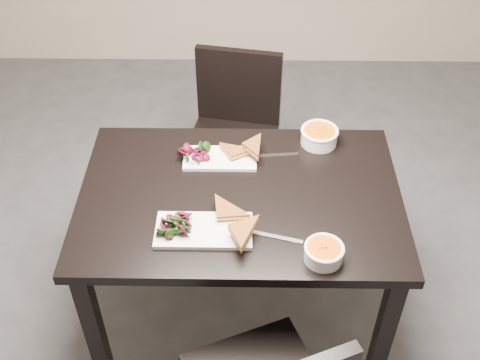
{
  "coord_description": "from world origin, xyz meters",
  "views": [
    {
      "loc": [
        -0.19,
        -1.32,
        2.26
      ],
      "look_at": [
        -0.21,
        0.28,
        0.82
      ],
      "focal_mm": 44.35,
      "sensor_mm": 36.0,
      "label": 1
    }
  ],
  "objects": [
    {
      "name": "table",
      "position": [
        -0.21,
        0.28,
        0.65
      ],
      "size": [
        1.2,
        0.8,
        0.75
      ],
      "color": "black",
      "rests_on": "ground"
    },
    {
      "name": "salad_far",
      "position": [
        -0.39,
        0.47,
        0.78
      ],
      "size": [
        0.09,
        0.08,
        0.04
      ],
      "primitive_type": null,
      "color": "black",
      "rests_on": "plate_far"
    },
    {
      "name": "sandwich_near",
      "position": [
        -0.27,
        0.1,
        0.79
      ],
      "size": [
        0.18,
        0.14,
        0.05
      ],
      "primitive_type": null,
      "rotation": [
        0.0,
        0.0,
        0.1
      ],
      "color": "#A45622",
      "rests_on": "plate_near"
    },
    {
      "name": "chair_far",
      "position": [
        -0.25,
        1.04,
        0.48
      ],
      "size": [
        0.49,
        0.49,
        0.85
      ],
      "rotation": [
        0.0,
        0.0,
        -0.18
      ],
      "color": "black",
      "rests_on": "ground"
    },
    {
      "name": "soup_bowl_far",
      "position": [
        0.11,
        0.59,
        0.79
      ],
      "size": [
        0.15,
        0.15,
        0.07
      ],
      "color": "white",
      "rests_on": "table"
    },
    {
      "name": "plate_far",
      "position": [
        -0.29,
        0.47,
        0.76
      ],
      "size": [
        0.29,
        0.14,
        0.01
      ],
      "primitive_type": "cube",
      "color": "white",
      "rests_on": "table"
    },
    {
      "name": "plate_near",
      "position": [
        -0.33,
        0.08,
        0.76
      ],
      "size": [
        0.33,
        0.17,
        0.02
      ],
      "primitive_type": "cube",
      "color": "white",
      "rests_on": "table"
    },
    {
      "name": "cutlery_near",
      "position": [
        -0.08,
        0.06,
        0.75
      ],
      "size": [
        0.18,
        0.06,
        0.0
      ],
      "primitive_type": "cube",
      "rotation": [
        0.0,
        0.0,
        -0.26
      ],
      "color": "silver",
      "rests_on": "table"
    },
    {
      "name": "sandwich_far",
      "position": [
        -0.23,
        0.46,
        0.79
      ],
      "size": [
        0.18,
        0.16,
        0.05
      ],
      "primitive_type": null,
      "rotation": [
        0.0,
        0.0,
        0.52
      ],
      "color": "#A45622",
      "rests_on": "plate_far"
    },
    {
      "name": "cutlery_far",
      "position": [
        -0.07,
        0.5,
        0.75
      ],
      "size": [
        0.18,
        0.04,
        0.0
      ],
      "primitive_type": "cube",
      "rotation": [
        0.0,
        0.0,
        0.11
      ],
      "color": "silver",
      "rests_on": "table"
    },
    {
      "name": "soup_bowl_near",
      "position": [
        0.07,
        -0.03,
        0.78
      ],
      "size": [
        0.13,
        0.13,
        0.06
      ],
      "color": "white",
      "rests_on": "table"
    },
    {
      "name": "salad_near",
      "position": [
        -0.43,
        0.08,
        0.79
      ],
      "size": [
        0.1,
        0.09,
        0.05
      ],
      "primitive_type": null,
      "color": "black",
      "rests_on": "plate_near"
    }
  ]
}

